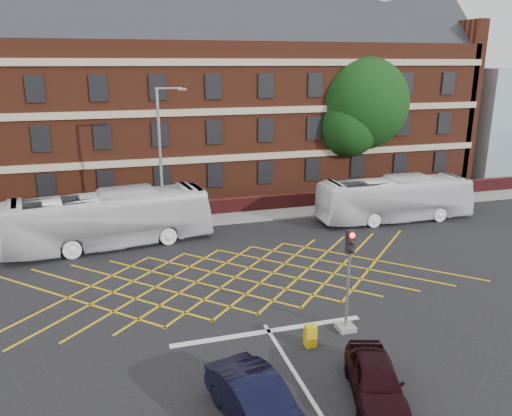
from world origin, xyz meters
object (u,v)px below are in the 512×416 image
object	(u,v)px
bus_right	(395,199)
traffic_light_far	(0,214)
street_lamp	(163,186)
car_maroon	(375,379)
utility_cabinet	(310,336)
deciduous_tree	(361,110)
car_navy	(258,404)
bus_left	(109,219)
traffic_light_near	(348,290)

from	to	relation	value
bus_right	traffic_light_far	size ratio (longest dim) A/B	2.54
traffic_light_far	street_lamp	bearing A→B (deg)	-7.34
car_maroon	street_lamp	size ratio (longest dim) A/B	0.44
car_maroon	utility_cabinet	bearing A→B (deg)	120.98
traffic_light_far	street_lamp	size ratio (longest dim) A/B	0.47
deciduous_tree	bus_right	bearing A→B (deg)	-101.06
bus_right	street_lamp	world-z (taller)	street_lamp
car_navy	traffic_light_far	size ratio (longest dim) A/B	1.05
bus_right	utility_cabinet	world-z (taller)	bus_right
car_maroon	deciduous_tree	world-z (taller)	deciduous_tree
bus_left	street_lamp	bearing A→B (deg)	-77.37
bus_left	street_lamp	distance (m)	3.85
traffic_light_near	street_lamp	size ratio (longest dim) A/B	0.47
car_maroon	street_lamp	bearing A→B (deg)	121.80
bus_right	bus_left	bearing A→B (deg)	90.76
traffic_light_far	street_lamp	distance (m)	9.74
traffic_light_near	traffic_light_far	bearing A→B (deg)	134.79
deciduous_tree	utility_cabinet	distance (m)	26.41
traffic_light_near	street_lamp	bearing A→B (deg)	111.81
traffic_light_far	car_maroon	bearing A→B (deg)	-53.94
traffic_light_far	deciduous_tree	bearing A→B (deg)	12.39
bus_left	utility_cabinet	distance (m)	15.34
traffic_light_near	traffic_light_far	distance (m)	21.58
car_maroon	street_lamp	distance (m)	18.96
bus_left	street_lamp	size ratio (longest dim) A/B	1.31
traffic_light_far	traffic_light_near	bearing A→B (deg)	-45.21
car_maroon	deciduous_tree	bearing A→B (deg)	81.28
bus_left	utility_cabinet	xyz separation A→B (m)	(7.11, -13.54, -1.23)
car_maroon	traffic_light_far	size ratio (longest dim) A/B	0.93
deciduous_tree	traffic_light_far	size ratio (longest dim) A/B	2.59
car_navy	car_maroon	world-z (taller)	car_navy
utility_cabinet	bus_left	bearing A→B (deg)	117.71
traffic_light_near	utility_cabinet	size ratio (longest dim) A/B	5.00
deciduous_tree	traffic_light_near	xyz separation A→B (m)	(-11.52, -21.18, -4.96)
car_navy	utility_cabinet	world-z (taller)	car_navy
car_navy	street_lamp	world-z (taller)	street_lamp
bus_left	utility_cabinet	size ratio (longest dim) A/B	13.88
car_maroon	traffic_light_far	xyz separation A→B (m)	(-14.17, 19.46, 1.09)
bus_right	street_lamp	bearing A→B (deg)	85.95
bus_left	car_maroon	world-z (taller)	bus_left
street_lamp	utility_cabinet	distance (m)	15.50
car_maroon	traffic_light_near	distance (m)	4.41
traffic_light_far	utility_cabinet	world-z (taller)	traffic_light_far
car_navy	traffic_light_near	world-z (taller)	traffic_light_near
bus_left	car_navy	xyz separation A→B (m)	(3.93, -17.14, -0.91)
bus_left	traffic_light_near	world-z (taller)	traffic_light_near
bus_right	car_maroon	bearing A→B (deg)	148.67
traffic_light_far	utility_cabinet	bearing A→B (deg)	-50.19
deciduous_tree	car_maroon	bearing A→B (deg)	-116.35
bus_left	car_navy	bearing A→B (deg)	-174.99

